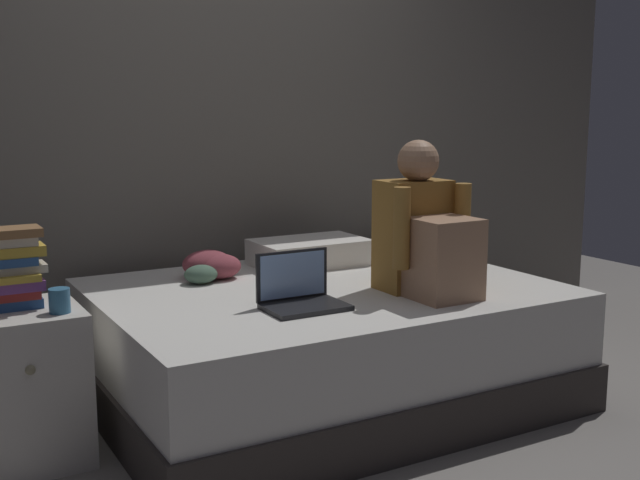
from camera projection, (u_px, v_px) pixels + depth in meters
ground_plane at (319, 430)px, 3.23m from camera, size 8.00×8.00×0.00m
wall_back at (204, 102)px, 4.03m from camera, size 5.60×0.10×2.70m
bed at (324, 343)px, 3.54m from camera, size 2.00×1.50×0.53m
nightstand at (22, 386)px, 2.91m from camera, size 0.44×0.46×0.59m
person_sitting at (425, 235)px, 3.33m from camera, size 0.39×0.44×0.66m
laptop at (300, 294)px, 3.12m from camera, size 0.32×0.23×0.22m
pillow at (310, 252)px, 3.96m from camera, size 0.56×0.36×0.13m
book_stack at (12, 267)px, 2.86m from camera, size 0.23×0.17×0.30m
mug at (60, 301)px, 2.82m from camera, size 0.08×0.08×0.09m
clothes_pile at (211, 266)px, 3.64m from camera, size 0.29×0.27×0.13m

